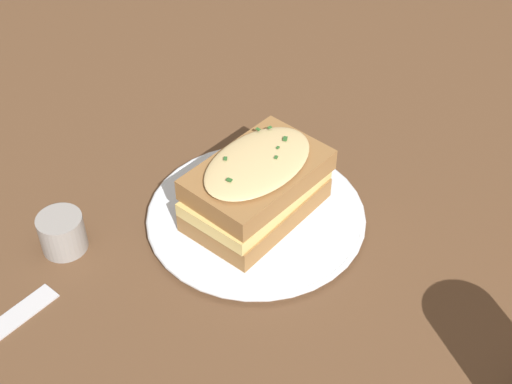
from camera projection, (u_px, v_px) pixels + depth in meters
ground_plane at (228, 219)px, 0.76m from camera, size 2.40×2.40×0.00m
dinner_plate at (256, 216)px, 0.75m from camera, size 0.23×0.23×0.01m
sandwich at (257, 187)px, 0.73m from camera, size 0.16×0.12×0.07m
condiment_pot at (62, 233)px, 0.72m from camera, size 0.05×0.05×0.04m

